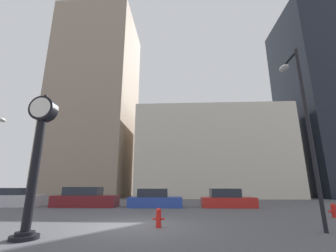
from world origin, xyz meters
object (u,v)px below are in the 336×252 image
object	(u,v)px
fire_hydrant_near	(159,218)
car_blue	(155,199)
car_silver	(12,199)
car_maroon	(85,198)
street_clock	(37,153)
fire_hydrant_far	(334,210)
street_lamp_right	(300,107)
car_red	(227,199)

from	to	relation	value
fire_hydrant_near	car_blue	bearing A→B (deg)	97.16
car_silver	car_maroon	bearing A→B (deg)	-1.55
street_clock	fire_hydrant_near	distance (m)	4.93
fire_hydrant_far	car_silver	bearing A→B (deg)	166.16
street_lamp_right	car_red	bearing A→B (deg)	99.18
street_clock	fire_hydrant_far	bearing A→B (deg)	23.24
car_blue	car_silver	bearing A→B (deg)	179.41
car_maroon	fire_hydrant_far	distance (m)	15.86
car_silver	fire_hydrant_far	size ratio (longest dim) A/B	6.85
street_clock	fire_hydrant_near	world-z (taller)	street_clock
street_clock	fire_hydrant_far	xyz separation A→B (m)	(12.45, 5.34, -2.26)
car_blue	fire_hydrant_far	distance (m)	10.97
street_clock	car_maroon	xyz separation A→B (m)	(-2.56, 10.47, -1.99)
car_blue	fire_hydrant_far	xyz separation A→B (m)	(9.66, -5.18, -0.21)
car_blue	fire_hydrant_near	bearing A→B (deg)	-83.73
street_lamp_right	car_blue	bearing A→B (deg)	128.00
street_clock	car_blue	xyz separation A→B (m)	(2.78, 10.53, -2.05)
street_clock	fire_hydrant_far	world-z (taller)	street_clock
car_silver	car_red	size ratio (longest dim) A/B	1.20
car_red	fire_hydrant_far	size ratio (longest dim) A/B	5.72
fire_hydrant_far	fire_hydrant_near	bearing A→B (deg)	-159.55
street_lamp_right	car_silver	bearing A→B (deg)	154.19
street_lamp_right	street_clock	bearing A→B (deg)	-169.56
car_maroon	street_lamp_right	distance (m)	15.50
car_red	street_lamp_right	bearing A→B (deg)	-80.58
car_silver	car_blue	world-z (taller)	car_silver
fire_hydrant_far	car_red	bearing A→B (deg)	128.67
car_maroon	car_red	world-z (taller)	car_maroon
fire_hydrant_far	street_clock	bearing A→B (deg)	-156.76
street_clock	fire_hydrant_near	size ratio (longest dim) A/B	6.54
car_red	street_lamp_right	world-z (taller)	street_lamp_right
street_clock	car_red	xyz separation A→B (m)	(8.18, 10.67, -2.05)
car_maroon	car_red	bearing A→B (deg)	0.29
fire_hydrant_near	car_red	bearing A→B (deg)	63.01
car_silver	car_maroon	world-z (taller)	car_maroon
fire_hydrant_far	street_lamp_right	xyz separation A→B (m)	(-2.82, -3.57, 4.29)
car_maroon	car_blue	size ratio (longest dim) A/B	1.20
car_silver	car_blue	distance (m)	11.14
car_silver	street_lamp_right	world-z (taller)	street_lamp_right
car_blue	car_red	world-z (taller)	car_red
car_silver	fire_hydrant_near	xyz separation A→B (m)	(12.20, -8.33, -0.22)
car_silver	fire_hydrant_far	bearing A→B (deg)	-15.41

